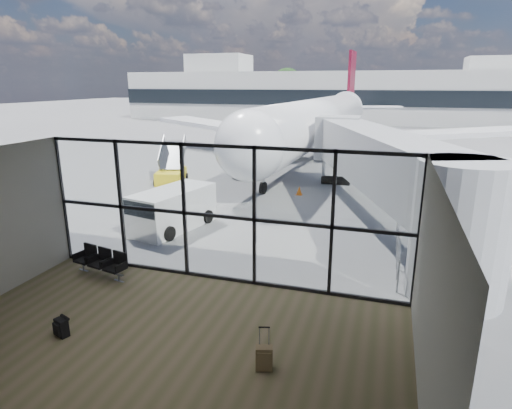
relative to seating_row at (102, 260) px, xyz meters
The scene contains 21 objects.
ground 41.05m from the seating_row, 84.51° to the left, with size 220.00×220.00×0.00m, color slate.
lounge_shell 5.96m from the seating_row, 45.11° to the right, with size 12.02×8.01×4.51m.
glass_curtain_wall 4.38m from the seating_row, 12.28° to the left, with size 12.10×0.12×4.50m.
jet_bridge 12.08m from the seating_row, 41.92° to the left, with size 8.00×16.50×4.33m.
apron_railing 10.48m from the seating_row, 24.56° to the left, with size 0.06×5.46×1.11m.
far_terminal 63.02m from the seating_row, 86.95° to the left, with size 80.00×12.20×11.00m.
tree_0 83.74m from the seating_row, 119.41° to the left, with size 4.95×4.95×7.12m.
tree_1 81.00m from the seating_row, 115.70° to the left, with size 5.61×5.61×8.07m.
tree_2 78.62m from the seating_row, 111.75° to the left, with size 6.27×6.27×9.03m.
tree_3 76.53m from the seating_row, 107.57° to the left, with size 4.95×4.95×7.12m.
tree_4 74.98m from the seating_row, 103.19° to the left, with size 5.61×5.61×8.07m.
tree_5 73.89m from the seating_row, 98.64° to the left, with size 6.27×6.27×9.03m.
seating_row is the anchor object (origin of this frame).
backpack 3.70m from the seating_row, 69.36° to the right, with size 0.41×0.41×0.53m.
suitcase 7.36m from the seating_row, 25.62° to the right, with size 0.43×0.35×1.04m.
airliner 27.23m from the seating_row, 83.82° to the left, with size 33.35×38.66×9.95m.
service_van 4.99m from the seating_row, 90.35° to the left, with size 2.68×4.38×1.78m.
belt_loader 16.74m from the seating_row, 91.15° to the left, with size 1.54×3.67×1.67m.
mobile_stairs 13.96m from the seating_row, 108.69° to the left, with size 2.40×3.58×2.31m.
traffic_cone_a 13.22m from the seating_row, 71.74° to the left, with size 0.36×0.36×0.52m.
traffic_cone_c 15.84m from the seating_row, 57.76° to the left, with size 0.37×0.37×0.53m.
Camera 1 is at (5.02, -12.02, 6.29)m, focal length 30.00 mm.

